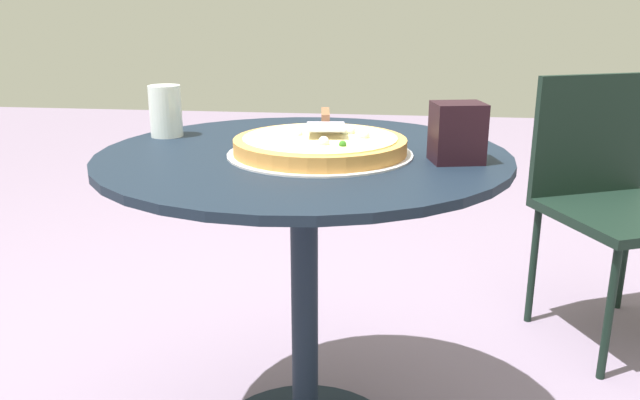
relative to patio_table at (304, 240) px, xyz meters
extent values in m
cylinder|color=black|center=(0.00, 0.00, 0.19)|extent=(0.87, 0.87, 0.02)
cylinder|color=black|center=(0.00, 0.00, -0.17)|extent=(0.06, 0.06, 0.70)
cylinder|color=silver|center=(-0.02, -0.04, 0.20)|extent=(0.39, 0.39, 0.00)
cylinder|color=#CD8C43|center=(-0.02, -0.04, 0.22)|extent=(0.36, 0.36, 0.03)
cylinder|color=beige|center=(-0.02, -0.04, 0.24)|extent=(0.32, 0.32, 0.00)
sphere|color=silver|center=(-0.02, -0.13, 0.24)|extent=(0.02, 0.02, 0.02)
sphere|color=#2A652C|center=(0.05, -0.03, 0.24)|extent=(0.02, 0.02, 0.02)
sphere|color=#E7ECC4|center=(0.02, -0.10, 0.24)|extent=(0.02, 0.02, 0.02)
sphere|color=silver|center=(-0.10, -0.06, 0.24)|extent=(0.02, 0.02, 0.02)
sphere|color=white|center=(0.02, -0.10, 0.24)|extent=(0.02, 0.02, 0.02)
sphere|color=white|center=(-0.01, 0.01, 0.24)|extent=(0.02, 0.02, 0.02)
sphere|color=#2C651C|center=(-0.11, -0.09, 0.24)|extent=(0.01, 0.01, 0.01)
sphere|color=silver|center=(0.01, -0.09, 0.24)|extent=(0.02, 0.02, 0.02)
cube|color=silver|center=(-0.01, -0.05, 0.26)|extent=(0.11, 0.09, 0.00)
cube|color=brown|center=(0.10, -0.04, 0.26)|extent=(0.11, 0.03, 0.02)
cylinder|color=white|center=(0.12, 0.35, 0.26)|extent=(0.08, 0.08, 0.12)
cube|color=black|center=(-0.05, -0.31, 0.26)|extent=(0.10, 0.11, 0.12)
cube|color=black|center=(0.65, -0.90, -0.12)|extent=(0.56, 0.56, 0.03)
cube|color=black|center=(0.83, -0.82, 0.09)|extent=(0.19, 0.40, 0.39)
cylinder|color=black|center=(0.41, -0.80, -0.34)|extent=(0.02, 0.02, 0.41)
cylinder|color=black|center=(0.89, -1.00, -0.34)|extent=(0.02, 0.02, 0.41)
cylinder|color=black|center=(0.74, -0.66, -0.34)|extent=(0.02, 0.02, 0.41)
camera|label=1|loc=(-1.32, -0.21, 0.50)|focal=36.05mm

